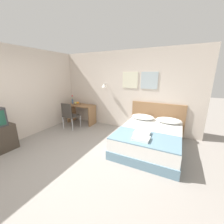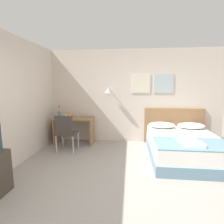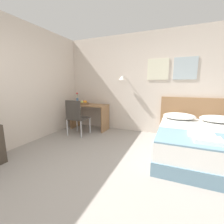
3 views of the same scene
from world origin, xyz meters
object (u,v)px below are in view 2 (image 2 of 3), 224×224
Objects in this scene: fruit_bowl at (68,116)px; folded_towel_mid_bed at (194,144)px; desk at (74,126)px; flower_vase at (59,113)px; headboard at (173,126)px; desk_chair at (66,131)px; throw_blanket at (194,144)px; pillow_right at (191,126)px; bed at (184,147)px; folded_towel_near_foot at (186,139)px; pillow_left at (162,125)px.

folded_towel_mid_bed is at bearing -25.80° from fruit_bowl.
desk is 3.16× the size of flower_vase.
folded_towel_mid_bed is (-0.05, -1.75, 0.06)m from headboard.
headboard is 2.98m from desk_chair.
pillow_right is at bearing 73.77° from throw_blanket.
desk_chair is 0.70m from fruit_bowl.
flower_vase is at bearing 166.87° from bed.
folded_towel_near_foot is at bearing -20.79° from flower_vase.
flower_vase is (-3.25, 1.34, 0.35)m from throw_blanket.
pillow_right is 1.36m from throw_blanket.
desk_chair is at bearing -164.68° from pillow_left.
pillow_right is 3.26m from desk_chair.
desk is at bearing -179.97° from pillow_right.
bed is 2.83× the size of pillow_left.
fruit_bowl is (-0.16, 0.63, 0.24)m from desk_chair.
fruit_bowl reaches higher than pillow_right.
fruit_bowl reaches higher than folded_towel_near_foot.
desk_chair is at bearing -168.21° from pillow_right.
headboard reaches higher than pillow_right.
pillow_right is 2.64× the size of fruit_bowl.
headboard is (0.00, 1.03, 0.25)m from bed.
pillow_left is 1.49m from folded_towel_mid_bed.
pillow_left reaches higher than folded_towel_near_foot.
pillow_right reaches higher than folded_towel_mid_bed.
desk is 1.15× the size of desk_chair.
headboard is 1.61m from throw_blanket.
headboard is 3.01m from fruit_bowl.
folded_towel_mid_bed is (0.05, -0.28, 0.00)m from folded_towel_near_foot.
folded_towel_near_foot and folded_towel_mid_bed have the same top height.
headboard is at bearing 86.25° from folded_towel_near_foot.
desk is at bearing -179.95° from pillow_left.
fruit_bowl is (-3.36, -0.03, 0.19)m from pillow_right.
bed is 1.35× the size of throw_blanket.
pillow_right is at bearing 11.79° from desk_chair.
headboard is at bearing 38.11° from pillow_left.
fruit_bowl is at bearing -173.63° from headboard.
flower_vase is (-3.25, 0.76, 0.62)m from bed.
fruit_bowl is 0.30m from flower_vase.
pillow_left is 2.52m from desk_chair.
pillow_left is at bearing 117.57° from bed.
bed is at bearing -1.28° from desk_chair.
folded_towel_mid_bed is (-0.05, -0.72, 0.31)m from bed.
throw_blanket is at bearing -12.84° from desk_chair.
pillow_right is at bearing 0.03° from desk.
headboard is 1.47m from folded_towel_near_foot.
fruit_bowl is 0.79× the size of flower_vase.
pillow_left is (-0.38, -0.30, 0.09)m from headboard.
desk_chair is (-2.81, 0.06, 0.29)m from bed.
desk is at bearing 89.96° from desk_chair.
desk is at bearing 165.51° from bed.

